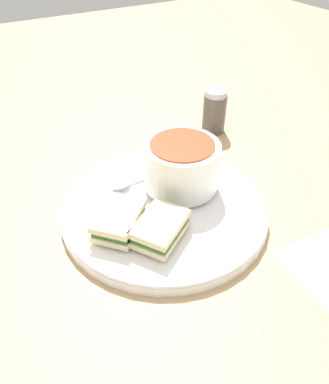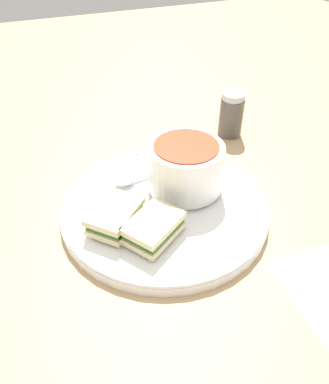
% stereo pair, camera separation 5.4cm
% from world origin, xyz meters
% --- Properties ---
extents(ground_plane, '(2.40, 2.40, 0.00)m').
position_xyz_m(ground_plane, '(0.00, 0.00, 0.00)').
color(ground_plane, tan).
extents(plate, '(0.31, 0.31, 0.02)m').
position_xyz_m(plate, '(0.00, 0.00, 0.01)').
color(plate, white).
rests_on(plate, ground_plane).
extents(soup_bowl, '(0.11, 0.11, 0.07)m').
position_xyz_m(soup_bowl, '(-0.05, -0.03, 0.06)').
color(soup_bowl, white).
rests_on(soup_bowl, plate).
extents(spoon, '(0.13, 0.03, 0.01)m').
position_xyz_m(spoon, '(0.03, -0.07, 0.02)').
color(spoon, silver).
rests_on(spoon, plate).
extents(sandwich_half_near, '(0.09, 0.09, 0.03)m').
position_xyz_m(sandwich_half_near, '(0.08, 0.01, 0.03)').
color(sandwich_half_near, beige).
rests_on(sandwich_half_near, plate).
extents(sandwich_half_far, '(0.09, 0.09, 0.03)m').
position_xyz_m(sandwich_half_far, '(0.04, 0.06, 0.03)').
color(sandwich_half_far, beige).
rests_on(sandwich_half_far, plate).
extents(salt_shaker, '(0.05, 0.05, 0.09)m').
position_xyz_m(salt_shaker, '(-0.21, -0.17, 0.04)').
color(salt_shaker, '#4C4742').
rests_on(salt_shaker, ground_plane).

